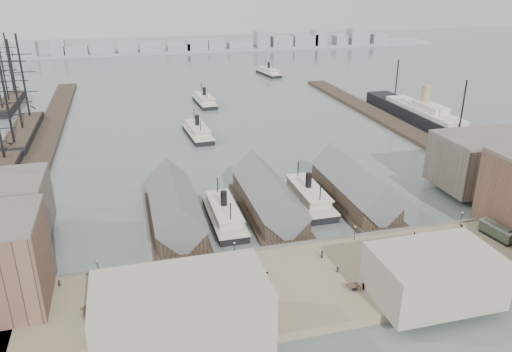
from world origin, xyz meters
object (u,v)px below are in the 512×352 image
object	(u,v)px
ocean_steamer	(423,116)
horse_cart_center	(260,276)
tram	(496,232)
ferry_docked_west	(224,214)
horse_cart_right	(362,285)
horse_cart_left	(96,305)

from	to	relation	value
ocean_steamer	horse_cart_center	distance (m)	145.38
ocean_steamer	tram	xyz separation A→B (m)	(-42.89, -99.91, 0.01)
ferry_docked_west	ocean_steamer	distance (m)	126.25
tram	ocean_steamer	bearing A→B (deg)	58.42
ferry_docked_west	horse_cart_right	world-z (taller)	ferry_docked_west
tram	horse_cart_right	xyz separation A→B (m)	(-41.28, -10.79, -0.87)
horse_cart_left	horse_cart_right	bearing A→B (deg)	-54.41
horse_cart_right	tram	bearing A→B (deg)	-78.02
horse_cart_left	horse_cart_right	size ratio (longest dim) A/B	0.92
horse_cart_right	ocean_steamer	bearing A→B (deg)	-39.91
ferry_docked_west	tram	distance (m)	68.91
ocean_steamer	tram	distance (m)	108.73
horse_cart_right	horse_cart_left	bearing A→B (deg)	79.65
ferry_docked_west	tram	bearing A→B (deg)	-25.64
ocean_steamer	horse_cart_right	bearing A→B (deg)	-127.25
tram	horse_cart_left	size ratio (longest dim) A/B	2.25
tram	horse_cart_right	size ratio (longest dim) A/B	2.07
ferry_docked_west	horse_cart_center	size ratio (longest dim) A/B	5.54
ocean_steamer	horse_cart_center	size ratio (longest dim) A/B	17.93
ferry_docked_west	ocean_steamer	xyz separation A→B (m)	(105.00, 70.09, 1.48)
ferry_docked_west	horse_cart_left	distance (m)	46.51
ocean_steamer	horse_cart_left	world-z (taller)	ocean_steamer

